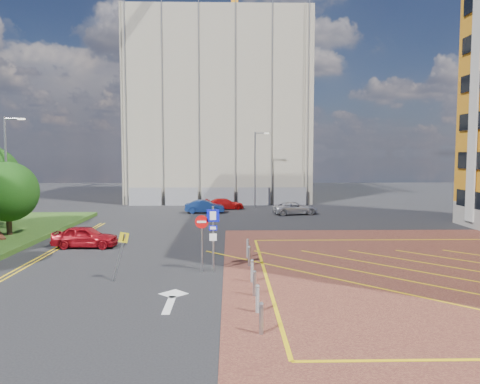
{
  "coord_description": "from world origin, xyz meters",
  "views": [
    {
      "loc": [
        1.3,
        -21.4,
        5.74
      ],
      "look_at": [
        1.9,
        5.06,
        3.55
      ],
      "focal_mm": 35.0,
      "sensor_mm": 36.0,
      "label": 1
    }
  ],
  "objects_px": {
    "sign_cluster": "(209,232)",
    "lamp_left_far": "(7,169)",
    "car_silver_back": "(295,208)",
    "tree_c": "(8,192)",
    "car_blue_back": "(205,207)",
    "lamp_back": "(256,167)",
    "warning_sign": "(121,250)",
    "car_red_left": "(85,237)",
    "car_red_back": "(225,204)"
  },
  "relations": [
    {
      "from": "car_red_left",
      "to": "car_blue_back",
      "type": "xyz_separation_m",
      "value": [
        6.43,
        16.39,
        -0.04
      ]
    },
    {
      "from": "warning_sign",
      "to": "car_blue_back",
      "type": "relative_size",
      "value": 0.59
    },
    {
      "from": "tree_c",
      "to": "car_red_back",
      "type": "bearing_deg",
      "value": 48.92
    },
    {
      "from": "sign_cluster",
      "to": "lamp_left_far",
      "type": "bearing_deg",
      "value": 143.18
    },
    {
      "from": "lamp_back",
      "to": "sign_cluster",
      "type": "bearing_deg",
      "value": -97.97
    },
    {
      "from": "sign_cluster",
      "to": "warning_sign",
      "type": "xyz_separation_m",
      "value": [
        -3.86,
        -1.68,
        -0.52
      ]
    },
    {
      "from": "lamp_left_far",
      "to": "car_red_back",
      "type": "bearing_deg",
      "value": 43.44
    },
    {
      "from": "car_red_left",
      "to": "lamp_left_far",
      "type": "bearing_deg",
      "value": 55.87
    },
    {
      "from": "tree_c",
      "to": "lamp_back",
      "type": "height_order",
      "value": "lamp_back"
    },
    {
      "from": "car_blue_back",
      "to": "car_silver_back",
      "type": "distance_m",
      "value": 8.66
    },
    {
      "from": "lamp_back",
      "to": "car_red_back",
      "type": "height_order",
      "value": "lamp_back"
    },
    {
      "from": "tree_c",
      "to": "lamp_back",
      "type": "xyz_separation_m",
      "value": [
        17.58,
        18.0,
        1.17
      ]
    },
    {
      "from": "sign_cluster",
      "to": "tree_c",
      "type": "bearing_deg",
      "value": 146.84
    },
    {
      "from": "lamp_back",
      "to": "warning_sign",
      "type": "distance_m",
      "value": 29.84
    },
    {
      "from": "tree_c",
      "to": "car_blue_back",
      "type": "relative_size",
      "value": 1.29
    },
    {
      "from": "car_red_left",
      "to": "tree_c",
      "type": "bearing_deg",
      "value": 65.23
    },
    {
      "from": "car_red_left",
      "to": "warning_sign",
      "type": "bearing_deg",
      "value": -151.11
    },
    {
      "from": "tree_c",
      "to": "car_red_left",
      "type": "bearing_deg",
      "value": -26.46
    },
    {
      "from": "car_red_back",
      "to": "lamp_back",
      "type": "bearing_deg",
      "value": -75.56
    },
    {
      "from": "lamp_back",
      "to": "sign_cluster",
      "type": "height_order",
      "value": "lamp_back"
    },
    {
      "from": "tree_c",
      "to": "car_red_left",
      "type": "xyz_separation_m",
      "value": [
        5.97,
        -2.97,
        -2.53
      ]
    },
    {
      "from": "car_red_left",
      "to": "car_red_back",
      "type": "relative_size",
      "value": 1.01
    },
    {
      "from": "sign_cluster",
      "to": "warning_sign",
      "type": "relative_size",
      "value": 1.42
    },
    {
      "from": "tree_c",
      "to": "car_blue_back",
      "type": "height_order",
      "value": "tree_c"
    },
    {
      "from": "car_blue_back",
      "to": "car_silver_back",
      "type": "bearing_deg",
      "value": -98.12
    },
    {
      "from": "warning_sign",
      "to": "tree_c",
      "type": "bearing_deg",
      "value": 132.9
    },
    {
      "from": "lamp_left_far",
      "to": "car_blue_back",
      "type": "bearing_deg",
      "value": 40.59
    },
    {
      "from": "sign_cluster",
      "to": "warning_sign",
      "type": "distance_m",
      "value": 4.24
    },
    {
      "from": "lamp_left_far",
      "to": "sign_cluster",
      "type": "distance_m",
      "value": 18.58
    },
    {
      "from": "lamp_left_far",
      "to": "car_red_left",
      "type": "relative_size",
      "value": 2.04
    },
    {
      "from": "tree_c",
      "to": "warning_sign",
      "type": "bearing_deg",
      "value": -47.1
    },
    {
      "from": "sign_cluster",
      "to": "car_red_back",
      "type": "distance_m",
      "value": 25.49
    },
    {
      "from": "car_red_left",
      "to": "lamp_back",
      "type": "bearing_deg",
      "value": -27.29
    },
    {
      "from": "car_silver_back",
      "to": "car_blue_back",
      "type": "bearing_deg",
      "value": 70.69
    },
    {
      "from": "car_silver_back",
      "to": "lamp_back",
      "type": "bearing_deg",
      "value": 19.06
    },
    {
      "from": "lamp_left_far",
      "to": "car_red_back",
      "type": "height_order",
      "value": "lamp_left_far"
    },
    {
      "from": "lamp_back",
      "to": "car_red_back",
      "type": "relative_size",
      "value": 2.06
    },
    {
      "from": "car_blue_back",
      "to": "lamp_left_far",
      "type": "bearing_deg",
      "value": 130.38
    },
    {
      "from": "lamp_left_far",
      "to": "warning_sign",
      "type": "distance_m",
      "value": 17.01
    },
    {
      "from": "lamp_left_far",
      "to": "sign_cluster",
      "type": "relative_size",
      "value": 2.5
    },
    {
      "from": "tree_c",
      "to": "lamp_left_far",
      "type": "xyz_separation_m",
      "value": [
        -0.92,
        2.0,
        1.47
      ]
    },
    {
      "from": "lamp_back",
      "to": "warning_sign",
      "type": "height_order",
      "value": "lamp_back"
    },
    {
      "from": "tree_c",
      "to": "sign_cluster",
      "type": "xyz_separation_m",
      "value": [
        13.8,
        -9.02,
        -1.24
      ]
    },
    {
      "from": "lamp_back",
      "to": "car_silver_back",
      "type": "xyz_separation_m",
      "value": [
        3.4,
        -5.77,
        -3.77
      ]
    },
    {
      "from": "lamp_back",
      "to": "warning_sign",
      "type": "relative_size",
      "value": 3.56
    },
    {
      "from": "tree_c",
      "to": "warning_sign",
      "type": "height_order",
      "value": "tree_c"
    },
    {
      "from": "car_silver_back",
      "to": "tree_c",
      "type": "bearing_deg",
      "value": 108.83
    },
    {
      "from": "tree_c",
      "to": "lamp_left_far",
      "type": "relative_size",
      "value": 0.61
    },
    {
      "from": "sign_cluster",
      "to": "car_blue_back",
      "type": "relative_size",
      "value": 0.84
    },
    {
      "from": "lamp_left_far",
      "to": "sign_cluster",
      "type": "xyz_separation_m",
      "value": [
        14.72,
        -11.02,
        -2.71
      ]
    }
  ]
}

